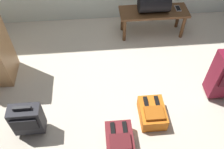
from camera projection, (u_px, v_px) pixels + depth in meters
ground_plane at (123, 90)px, 3.05m from camera, size 6.60×6.60×0.00m
bench at (153, 15)px, 3.53m from camera, size 1.00×0.36×0.41m
duffel_bag_black at (154, 3)px, 3.38m from camera, size 0.44×0.26×0.34m
cell_phone at (178, 8)px, 3.52m from camera, size 0.07×0.14×0.01m
suitcase_small_charcoal at (27, 119)px, 2.49m from camera, size 0.32×0.18×0.46m
backpack_maroon at (120, 140)px, 2.49m from camera, size 0.28×0.38×0.21m
backpack_orange at (152, 113)px, 2.71m from camera, size 0.28×0.38×0.21m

